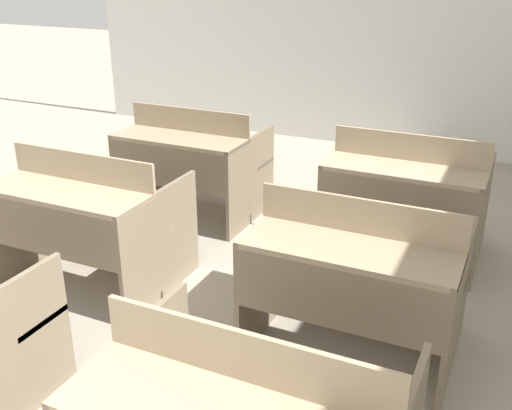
% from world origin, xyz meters
% --- Properties ---
extents(wall_back, '(6.71, 0.06, 3.02)m').
position_xyz_m(wall_back, '(0.00, 6.86, 1.51)').
color(wall_back, silver).
rests_on(wall_back, ground_plane).
extents(bench_second_left, '(1.06, 0.84, 0.90)m').
position_xyz_m(bench_second_left, '(-0.65, 3.04, 0.47)').
color(bench_second_left, '#80715A').
rests_on(bench_second_left, ground_plane).
extents(bench_second_right, '(1.06, 0.84, 0.90)m').
position_xyz_m(bench_second_right, '(1.11, 3.03, 0.47)').
color(bench_second_right, '#7B6C55').
rests_on(bench_second_right, ground_plane).
extents(bench_third_left, '(1.06, 0.84, 0.90)m').
position_xyz_m(bench_third_left, '(-0.64, 4.32, 0.47)').
color(bench_third_left, '#796A53').
rests_on(bench_third_left, ground_plane).
extents(bench_third_right, '(1.06, 0.84, 0.90)m').
position_xyz_m(bench_third_right, '(1.10, 4.31, 0.47)').
color(bench_third_right, '#82725B').
rests_on(bench_third_right, ground_plane).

